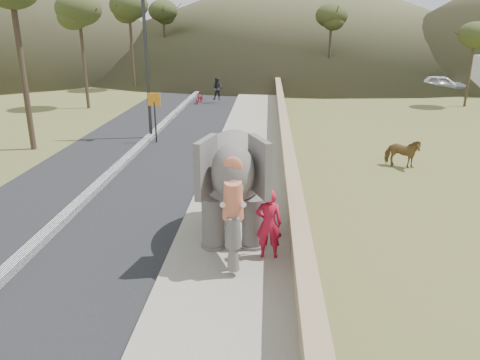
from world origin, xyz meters
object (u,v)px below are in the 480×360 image
at_px(cow, 402,153).
at_px(motorcyclist, 209,93).
at_px(elephant_and_man, 234,181).
at_px(lamppost, 152,38).

bearing_deg(cow, motorcyclist, 57.67).
bearing_deg(motorcyclist, elephant_and_man, -81.19).
height_order(cow, motorcyclist, motorcyclist).
bearing_deg(motorcyclist, cow, -57.86).
relative_size(elephant_and_man, motorcyclist, 1.97).
distance_m(lamppost, cow, 12.56).
distance_m(cow, motorcyclist, 18.23).
bearing_deg(elephant_and_man, cow, 47.71).
distance_m(lamppost, elephant_and_man, 12.66).
distance_m(lamppost, motorcyclist, 11.84).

